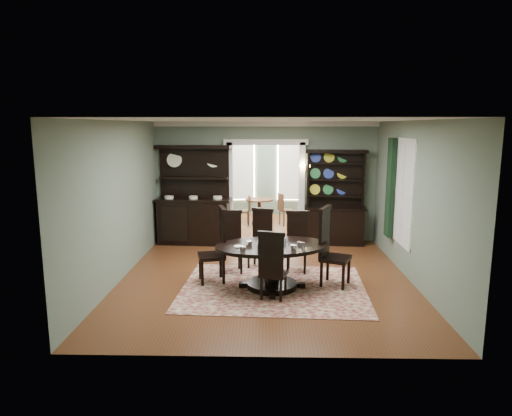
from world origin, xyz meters
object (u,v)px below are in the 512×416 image
(dining_table, at_px, (272,258))
(welsh_dresser, at_px, (335,210))
(parlor_table, at_px, (259,208))
(sideboard, at_px, (194,209))

(dining_table, height_order, welsh_dresser, welsh_dresser)
(parlor_table, bearing_deg, sideboard, -125.40)
(dining_table, distance_m, welsh_dresser, 3.62)
(dining_table, height_order, sideboard, sideboard)
(dining_table, bearing_deg, welsh_dresser, 52.00)
(welsh_dresser, bearing_deg, dining_table, -110.92)
(welsh_dresser, distance_m, parlor_table, 2.93)
(welsh_dresser, relative_size, parlor_table, 2.82)
(dining_table, distance_m, sideboard, 3.74)
(sideboard, height_order, welsh_dresser, sideboard)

